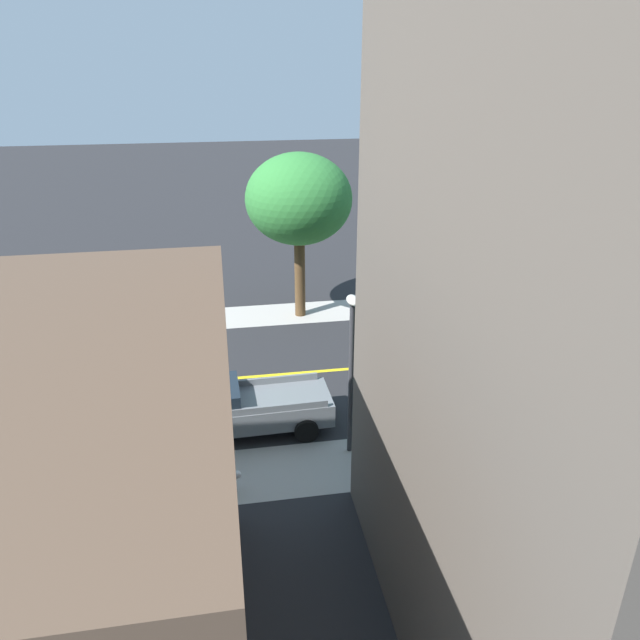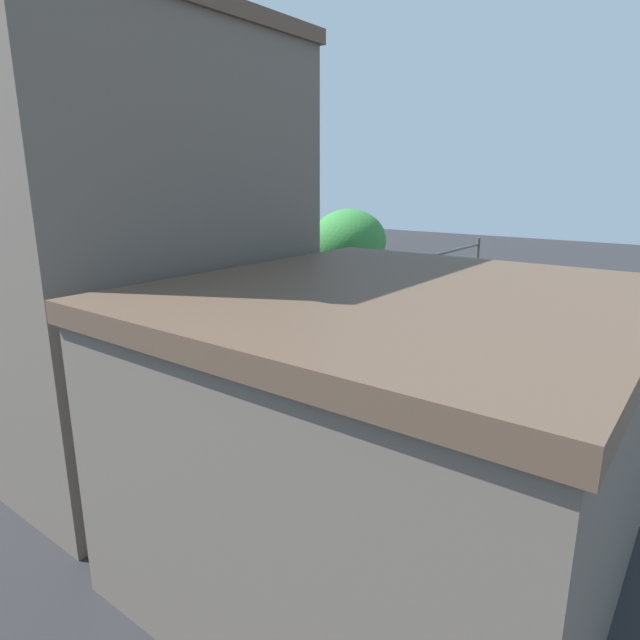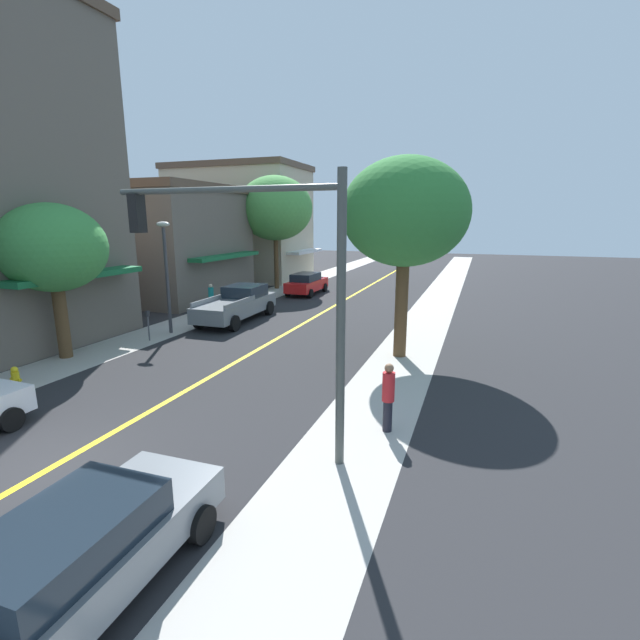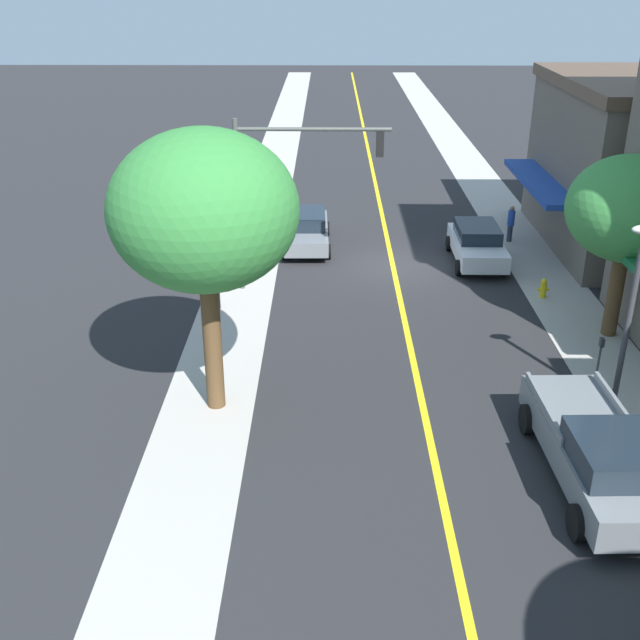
# 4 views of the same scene
# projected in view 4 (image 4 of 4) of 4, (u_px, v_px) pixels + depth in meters

# --- Properties ---
(ground_plane) EXTENTS (140.00, 140.00, 0.00)m
(ground_plane) POSITION_uv_depth(u_px,v_px,m) (393.00, 265.00, 31.58)
(ground_plane) COLOR #262628
(sidewalk_left) EXTENTS (2.59, 126.00, 0.01)m
(sidewalk_left) POSITION_uv_depth(u_px,v_px,m) (539.00, 266.00, 31.52)
(sidewalk_left) COLOR #ADA8A0
(sidewalk_left) RESTS_ON ground
(sidewalk_right) EXTENTS (2.59, 126.00, 0.01)m
(sidewalk_right) POSITION_uv_depth(u_px,v_px,m) (247.00, 264.00, 31.64)
(sidewalk_right) COLOR #ADA8A0
(sidewalk_right) RESTS_ON ground
(road_centerline_stripe) EXTENTS (0.20, 126.00, 0.00)m
(road_centerline_stripe) POSITION_uv_depth(u_px,v_px,m) (393.00, 265.00, 31.58)
(road_centerline_stripe) COLOR yellow
(road_centerline_stripe) RESTS_ON ground
(street_tree_right_corner) EXTENTS (3.95, 3.95, 6.03)m
(street_tree_right_corner) POSITION_uv_depth(u_px,v_px,m) (630.00, 210.00, 23.88)
(street_tree_right_corner) COLOR brown
(street_tree_right_corner) RESTS_ON ground
(street_tree_left_far) EXTENTS (4.83, 4.83, 7.73)m
(street_tree_left_far) POSITION_uv_depth(u_px,v_px,m) (204.00, 212.00, 19.16)
(street_tree_left_far) COLOR brown
(street_tree_left_far) RESTS_ON ground
(fire_hydrant) EXTENTS (0.44, 0.24, 0.74)m
(fire_hydrant) POSITION_uv_depth(u_px,v_px,m) (543.00, 288.00, 28.38)
(fire_hydrant) COLOR yellow
(fire_hydrant) RESTS_ON ground
(parking_meter) EXTENTS (0.12, 0.18, 1.38)m
(parking_meter) POSITION_uv_depth(u_px,v_px,m) (600.00, 353.00, 22.45)
(parking_meter) COLOR #4C4C51
(parking_meter) RESTS_ON ground
(traffic_light_mast) EXTENTS (5.61, 0.32, 6.40)m
(traffic_light_mast) POSITION_uv_depth(u_px,v_px,m) (285.00, 176.00, 27.50)
(traffic_light_mast) COLOR #474C47
(traffic_light_mast) RESTS_ON ground
(street_lamp) EXTENTS (0.70, 0.36, 5.31)m
(street_lamp) POSITION_uv_depth(u_px,v_px,m) (633.00, 296.00, 20.04)
(street_lamp) COLOR #38383D
(street_lamp) RESTS_ON ground
(white_sedan_left_curb) EXTENTS (2.13, 4.49, 1.56)m
(white_sedan_left_curb) POSITION_uv_depth(u_px,v_px,m) (477.00, 243.00, 31.59)
(white_sedan_left_curb) COLOR silver
(white_sedan_left_curb) RESTS_ON ground
(grey_sedan_right_curb) EXTENTS (2.13, 4.75, 1.48)m
(grey_sedan_right_curb) POSITION_uv_depth(u_px,v_px,m) (307.00, 229.00, 33.41)
(grey_sedan_right_curb) COLOR slate
(grey_sedan_right_curb) RESTS_ON ground
(grey_pickup_truck) EXTENTS (2.41, 6.10, 1.82)m
(grey_pickup_truck) POSITION_uv_depth(u_px,v_px,m) (598.00, 452.00, 17.85)
(grey_pickup_truck) COLOR slate
(grey_pickup_truck) RESTS_ON ground
(pedestrian_blue_shirt) EXTENTS (0.32, 0.32, 1.63)m
(pedestrian_blue_shirt) POSITION_uv_depth(u_px,v_px,m) (511.00, 223.00, 33.97)
(pedestrian_blue_shirt) COLOR #33384C
(pedestrian_blue_shirt) RESTS_ON ground
(pedestrian_red_shirt) EXTENTS (0.32, 0.32, 1.84)m
(pedestrian_red_shirt) POSITION_uv_depth(u_px,v_px,m) (216.00, 283.00, 27.20)
(pedestrian_red_shirt) COLOR black
(pedestrian_red_shirt) RESTS_ON ground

